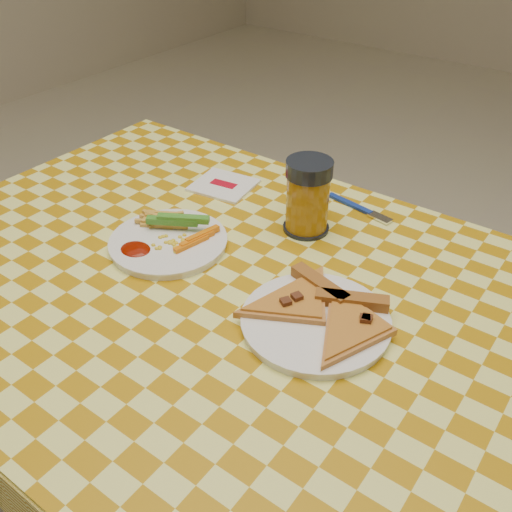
{
  "coord_description": "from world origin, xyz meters",
  "views": [
    {
      "loc": [
        0.49,
        -0.59,
        1.36
      ],
      "look_at": [
        0.01,
        0.07,
        0.78
      ],
      "focal_mm": 40.0,
      "sensor_mm": 36.0,
      "label": 1
    }
  ],
  "objects_px": {
    "table": "(229,317)",
    "drink_glass": "(308,197)",
    "plate_left": "(169,243)",
    "plate_right": "(315,323)"
  },
  "relations": [
    {
      "from": "plate_right",
      "to": "drink_glass",
      "type": "height_order",
      "value": "drink_glass"
    },
    {
      "from": "table",
      "to": "drink_glass",
      "type": "bearing_deg",
      "value": 86.78
    },
    {
      "from": "plate_left",
      "to": "drink_glass",
      "type": "bearing_deg",
      "value": 48.88
    },
    {
      "from": "table",
      "to": "plate_right",
      "type": "xyz_separation_m",
      "value": [
        0.17,
        0.0,
        0.08
      ]
    },
    {
      "from": "table",
      "to": "plate_left",
      "type": "xyz_separation_m",
      "value": [
        -0.16,
        0.03,
        0.08
      ]
    },
    {
      "from": "table",
      "to": "drink_glass",
      "type": "xyz_separation_m",
      "value": [
        0.01,
        0.23,
        0.14
      ]
    },
    {
      "from": "plate_left",
      "to": "plate_right",
      "type": "bearing_deg",
      "value": -4.41
    },
    {
      "from": "table",
      "to": "plate_left",
      "type": "relative_size",
      "value": 5.94
    },
    {
      "from": "table",
      "to": "plate_left",
      "type": "height_order",
      "value": "plate_left"
    },
    {
      "from": "table",
      "to": "drink_glass",
      "type": "height_order",
      "value": "drink_glass"
    }
  ]
}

